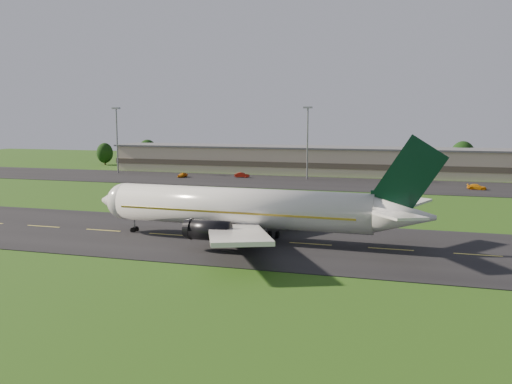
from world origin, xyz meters
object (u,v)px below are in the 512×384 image
(service_vehicle_a, at_px, (182,175))
(service_vehicle_b, at_px, (242,175))
(light_mast_west, at_px, (117,132))
(service_vehicle_d, at_px, (477,187))
(service_vehicle_c, at_px, (405,185))
(terminal, at_px, (322,161))
(airliner, at_px, (246,209))
(light_mast_centre, at_px, (308,134))

(service_vehicle_a, xyz_separation_m, service_vehicle_b, (16.69, 4.50, 0.02))
(light_mast_west, height_order, service_vehicle_d, light_mast_west)
(service_vehicle_c, xyz_separation_m, service_vehicle_d, (16.82, 0.93, 0.06))
(terminal, bearing_deg, service_vehicle_d, -32.09)
(airliner, bearing_deg, service_vehicle_a, 121.72)
(service_vehicle_d, bearing_deg, service_vehicle_a, 94.03)
(service_vehicle_a, distance_m, service_vehicle_b, 17.28)
(airliner, height_order, light_mast_centre, light_mast_centre)
(terminal, height_order, service_vehicle_b, terminal)
(light_mast_west, bearing_deg, service_vehicle_b, -1.77)
(light_mast_centre, relative_size, service_vehicle_c, 4.73)
(light_mast_centre, relative_size, service_vehicle_d, 4.51)
(light_mast_centre, xyz_separation_m, service_vehicle_d, (44.03, -10.54, -11.98))
(service_vehicle_c, bearing_deg, service_vehicle_d, 13.17)
(service_vehicle_b, xyz_separation_m, service_vehicle_d, (62.94, -9.27, -0.05))
(terminal, bearing_deg, service_vehicle_c, -46.98)
(airliner, xyz_separation_m, light_mast_west, (-67.57, 80.02, 8.08))
(light_mast_west, xyz_separation_m, light_mast_centre, (60.00, 0.00, 0.00))
(service_vehicle_a, bearing_deg, terminal, 34.46)
(light_mast_west, distance_m, service_vehicle_b, 42.81)
(service_vehicle_c, height_order, service_vehicle_d, service_vehicle_d)
(airliner, xyz_separation_m, service_vehicle_c, (19.64, 68.55, -3.96))
(light_mast_west, distance_m, service_vehicle_c, 88.79)
(airliner, relative_size, service_vehicle_c, 11.91)
(airliner, bearing_deg, light_mast_centre, 96.95)
(light_mast_west, bearing_deg, service_vehicle_d, -5.79)
(light_mast_centre, height_order, service_vehicle_c, light_mast_centre)
(airliner, height_order, terminal, airliner)
(light_mast_west, bearing_deg, service_vehicle_a, -13.31)
(service_vehicle_d, bearing_deg, service_vehicle_c, 100.63)
(light_mast_centre, relative_size, service_vehicle_a, 5.08)
(terminal, relative_size, light_mast_west, 7.13)
(airliner, distance_m, service_vehicle_c, 71.42)
(light_mast_centre, distance_m, service_vehicle_a, 37.99)
(light_mast_centre, distance_m, service_vehicle_c, 31.89)
(light_mast_centre, bearing_deg, light_mast_west, 180.00)
(service_vehicle_b, bearing_deg, light_mast_west, 86.95)
(light_mast_centre, bearing_deg, service_vehicle_a, -170.79)
(service_vehicle_b, bearing_deg, terminal, -50.61)
(terminal, bearing_deg, service_vehicle_a, -149.31)
(light_mast_west, bearing_deg, light_mast_centre, 0.00)
(airliner, distance_m, service_vehicle_a, 85.98)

